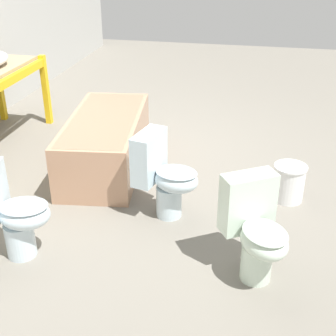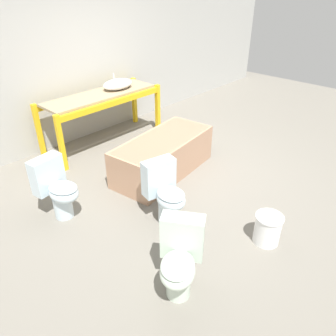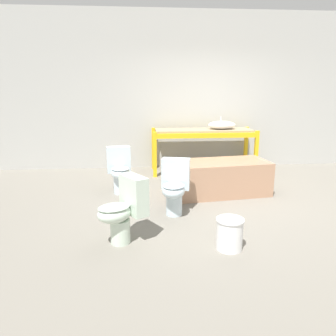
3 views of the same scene
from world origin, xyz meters
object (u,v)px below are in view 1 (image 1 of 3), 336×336
bathtub_main (106,139)px  toilet_far (164,175)px  toilet_extra (256,229)px  toilet_near (9,211)px  bucket_white (289,182)px

bathtub_main → toilet_far: (-0.78, -0.79, 0.08)m
toilet_far → toilet_extra: size_ratio=1.00×
bathtub_main → toilet_near: 1.59m
bathtub_main → bucket_white: 1.88m
bucket_white → bathtub_main: bearing=80.7°
toilet_near → bucket_white: toilet_near is taller
toilet_near → toilet_extra: (0.14, -1.78, 0.00)m
toilet_near → toilet_far: (0.80, -0.99, 0.00)m
bathtub_main → toilet_near: size_ratio=2.27×
toilet_far → toilet_extra: 1.03m
toilet_extra → bucket_white: toilet_extra is taller
toilet_far → bucket_white: toilet_far is taller
toilet_near → toilet_far: size_ratio=1.00×
bathtub_main → toilet_extra: size_ratio=2.27×
bathtub_main → toilet_extra: (-1.43, -1.58, 0.08)m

